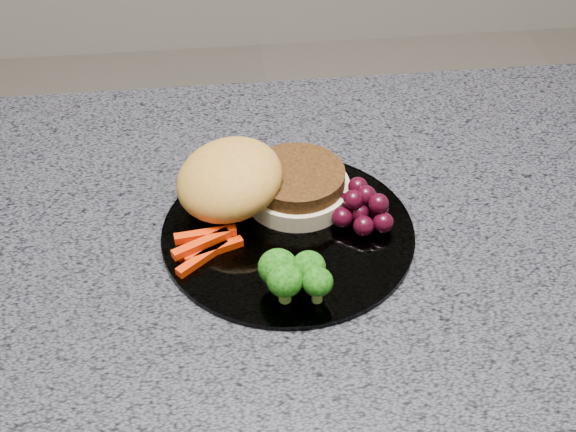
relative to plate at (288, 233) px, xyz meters
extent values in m
cube|color=#474750|center=(0.12, 0.00, -0.02)|extent=(1.20, 0.60, 0.04)
cylinder|color=white|center=(0.00, 0.00, 0.00)|extent=(0.26, 0.26, 0.01)
cylinder|color=beige|center=(0.02, 0.05, 0.01)|extent=(0.14, 0.14, 0.02)
cylinder|color=#46270D|center=(0.02, 0.05, 0.03)|extent=(0.13, 0.13, 0.02)
ellipsoid|color=#AE7C2B|center=(-0.06, 0.04, 0.03)|extent=(0.14, 0.14, 0.06)
cube|color=red|center=(-0.09, -0.02, 0.01)|extent=(0.06, 0.04, 0.01)
cube|color=red|center=(-0.08, -0.02, 0.01)|extent=(0.06, 0.03, 0.01)
cube|color=red|center=(-0.09, -0.03, 0.01)|extent=(0.05, 0.05, 0.01)
cube|color=red|center=(-0.08, -0.01, 0.02)|extent=(0.06, 0.02, 0.01)
cube|color=red|center=(-0.09, -0.02, 0.02)|extent=(0.06, 0.04, 0.01)
cylinder|color=olive|center=(-0.02, -0.08, 0.01)|extent=(0.01, 0.01, 0.02)
ellipsoid|color=#0B3907|center=(-0.02, -0.08, 0.03)|extent=(0.04, 0.04, 0.03)
cylinder|color=olive|center=(0.01, -0.08, 0.01)|extent=(0.01, 0.01, 0.02)
ellipsoid|color=#0B3907|center=(0.01, -0.08, 0.03)|extent=(0.03, 0.03, 0.03)
cylinder|color=olive|center=(-0.01, -0.10, 0.01)|extent=(0.01, 0.01, 0.02)
ellipsoid|color=#0B3907|center=(-0.01, -0.10, 0.03)|extent=(0.03, 0.03, 0.03)
cylinder|color=olive|center=(0.02, -0.10, 0.01)|extent=(0.01, 0.01, 0.02)
ellipsoid|color=#0B3907|center=(0.02, -0.10, 0.03)|extent=(0.03, 0.03, 0.03)
sphere|color=black|center=(0.07, 0.01, 0.01)|extent=(0.02, 0.02, 0.02)
sphere|color=black|center=(0.10, 0.01, 0.01)|extent=(0.02, 0.02, 0.02)
sphere|color=black|center=(0.09, 0.03, 0.01)|extent=(0.02, 0.02, 0.02)
sphere|color=black|center=(0.06, 0.02, 0.01)|extent=(0.02, 0.02, 0.02)
sphere|color=black|center=(0.06, 0.00, 0.01)|extent=(0.02, 0.02, 0.02)
sphere|color=black|center=(0.08, -0.01, 0.01)|extent=(0.02, 0.02, 0.02)
sphere|color=black|center=(0.10, -0.01, 0.01)|extent=(0.02, 0.02, 0.02)
sphere|color=black|center=(0.08, 0.02, 0.03)|extent=(0.02, 0.02, 0.02)
sphere|color=black|center=(0.07, 0.01, 0.03)|extent=(0.02, 0.02, 0.02)
sphere|color=black|center=(0.09, 0.00, 0.03)|extent=(0.02, 0.02, 0.02)
sphere|color=black|center=(0.08, 0.03, 0.03)|extent=(0.02, 0.02, 0.02)
camera|label=1|loc=(-0.07, -0.60, 0.56)|focal=50.00mm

